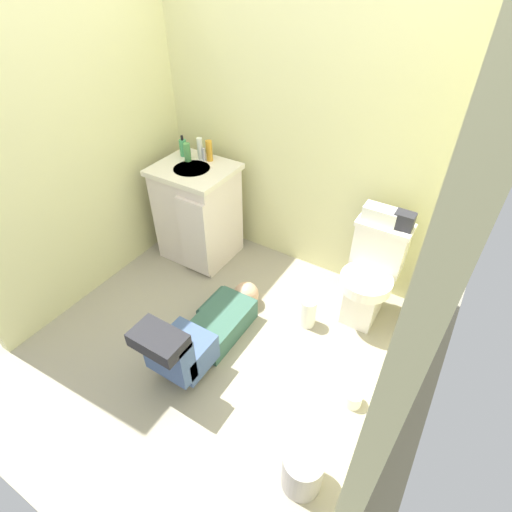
{
  "coord_description": "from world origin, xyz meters",
  "views": [
    {
      "loc": [
        1.17,
        -1.52,
        2.21
      ],
      "look_at": [
        0.03,
        0.33,
        0.45
      ],
      "focal_mm": 28.06,
      "sensor_mm": 36.0,
      "label": 1
    }
  ],
  "objects": [
    {
      "name": "faucet",
      "position": [
        -0.7,
        0.74,
        0.87
      ],
      "size": [
        0.02,
        0.02,
        0.1
      ],
      "primitive_type": "cylinder",
      "color": "silver",
      "rests_on": "vanity_cabinet"
    },
    {
      "name": "wall_right",
      "position": [
        1.17,
        0.0,
        1.2
      ],
      "size": [
        0.08,
        1.92,
        2.4
      ],
      "primitive_type": "cube",
      "color": "beige",
      "rests_on": "ground_plane"
    },
    {
      "name": "bottle_green",
      "position": [
        -0.8,
        0.67,
        0.89
      ],
      "size": [
        0.05,
        0.05,
        0.14
      ],
      "primitive_type": "cylinder",
      "color": "#4F9851",
      "rests_on": "vanity_cabinet"
    },
    {
      "name": "wall_back",
      "position": [
        0.0,
        1.0,
        1.2
      ],
      "size": [
        2.43,
        0.08,
        2.4
      ],
      "primitive_type": "cube",
      "color": "beige",
      "rests_on": "ground_plane"
    },
    {
      "name": "person_plumber",
      "position": [
        -0.02,
        -0.24,
        0.18
      ],
      "size": [
        0.39,
        1.06,
        0.52
      ],
      "color": "#33594C",
      "rests_on": "ground_plane"
    },
    {
      "name": "toilet_paper_roll",
      "position": [
        0.97,
        -0.09,
        0.05
      ],
      "size": [
        0.11,
        0.11,
        0.1
      ],
      "primitive_type": "cylinder",
      "color": "white",
      "rests_on": "ground_plane"
    },
    {
      "name": "bottle_amber",
      "position": [
        -0.66,
        0.76,
        0.9
      ],
      "size": [
        0.05,
        0.05,
        0.16
      ],
      "primitive_type": "cylinder",
      "color": "gold",
      "rests_on": "vanity_cabinet"
    },
    {
      "name": "trash_can",
      "position": [
        0.91,
        -0.66,
        0.13
      ],
      "size": [
        0.21,
        0.21,
        0.25
      ],
      "primitive_type": "cylinder",
      "color": "gray",
      "rests_on": "ground_plane"
    },
    {
      "name": "soap_dispenser",
      "position": [
        -0.89,
        0.72,
        0.89
      ],
      "size": [
        0.06,
        0.06,
        0.17
      ],
      "color": "#45A464",
      "rests_on": "vanity_cabinet"
    },
    {
      "name": "toilet",
      "position": [
        0.76,
        0.65,
        0.37
      ],
      "size": [
        0.36,
        0.46,
        0.75
      ],
      "color": "white",
      "rests_on": "ground_plane"
    },
    {
      "name": "vanity_cabinet",
      "position": [
        -0.69,
        0.6,
        0.42
      ],
      "size": [
        0.6,
        0.53,
        0.82
      ],
      "color": "silver",
      "rests_on": "ground_plane"
    },
    {
      "name": "wall_left",
      "position": [
        -1.17,
        0.0,
        1.2
      ],
      "size": [
        0.08,
        1.92,
        2.4
      ],
      "primitive_type": "cube",
      "color": "beige",
      "rests_on": "ground_plane"
    },
    {
      "name": "paper_towel_roll",
      "position": [
        0.46,
        0.33,
        0.11
      ],
      "size": [
        0.11,
        0.11,
        0.23
      ],
      "primitive_type": "cylinder",
      "color": "white",
      "rests_on": "ground_plane"
    },
    {
      "name": "ground_plane",
      "position": [
        0.0,
        0.0,
        -0.02
      ],
      "size": [
        2.77,
        2.92,
        0.04
      ],
      "primitive_type": "cube",
      "color": "gray"
    },
    {
      "name": "tissue_box",
      "position": [
        0.72,
        0.74,
        0.8
      ],
      "size": [
        0.22,
        0.11,
        0.1
      ],
      "primitive_type": "cube",
      "color": "silver",
      "rests_on": "toilet"
    },
    {
      "name": "bottle_white",
      "position": [
        -0.73,
        0.74,
        0.91
      ],
      "size": [
        0.04,
        0.04,
        0.17
      ],
      "primitive_type": "cylinder",
      "color": "silver",
      "rests_on": "vanity_cabinet"
    },
    {
      "name": "toiletry_bag",
      "position": [
        0.87,
        0.74,
        0.81
      ],
      "size": [
        0.12,
        0.09,
        0.11
      ],
      "primitive_type": "cube",
      "color": "#26262D",
      "rests_on": "toilet"
    }
  ]
}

